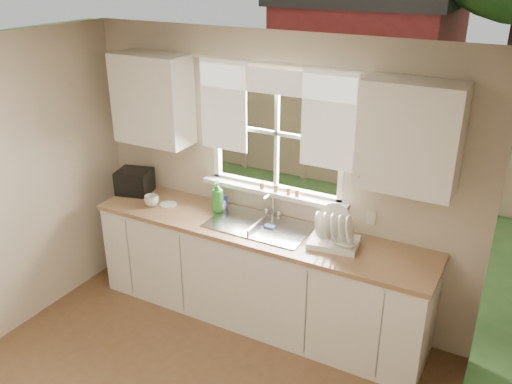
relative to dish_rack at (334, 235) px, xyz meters
The scene contains 19 objects.
room_walls 1.91m from the dish_rack, 110.85° to the right, with size 3.62×4.02×2.50m.
ceiling 2.37m from the dish_rack, 111.58° to the right, with size 3.60×4.00×0.02m, color silver.
window 0.88m from the dish_rack, 156.50° to the left, with size 1.38×0.16×1.06m.
curtains 1.18m from the dish_rack, 160.27° to the left, with size 1.50×0.03×0.81m.
base_cabinets 0.88m from the dish_rack, behind, with size 3.00×0.62×0.87m, color white.
countertop 0.68m from the dish_rack, behind, with size 3.04×0.65×0.04m, color #9B734D.
upper_cabinet_left 2.02m from the dish_rack, behind, with size 0.70×0.33×0.80m, color white.
upper_cabinet_right 0.98m from the dish_rack, 13.90° to the left, with size 0.70×0.33×0.80m, color white.
wall_outlet 0.36m from the dish_rack, 53.57° to the left, with size 0.08×0.01×0.12m, color beige.
sill_jars 0.66m from the dish_rack, 158.50° to the left, with size 0.38×0.04×0.06m.
sink 0.69m from the dish_rack, behind, with size 0.88×0.52×0.40m.
dish_rack is the anchor object (origin of this frame).
bowl 0.12m from the dish_rack, 22.68° to the right, with size 0.21×0.21×0.05m, color white.
soap_bottle_a 1.14m from the dish_rack, behind, with size 0.11×0.11×0.30m, color #2C812A.
soap_bottle_b 1.14m from the dish_rack, behind, with size 0.08×0.08×0.17m, color blue.
soap_bottle_c 1.14m from the dish_rack, behind, with size 0.13×0.13×0.17m, color #EFE1C4.
saucer 1.62m from the dish_rack, behind, with size 0.16×0.16×0.01m, color silver.
cup 1.74m from the dish_rack, behind, with size 0.13×0.13×0.10m, color beige.
black_appliance 2.08m from the dish_rack, behind, with size 0.31×0.27×0.23m, color black.
Camera 1 is at (1.94, -1.92, 3.03)m, focal length 38.00 mm.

